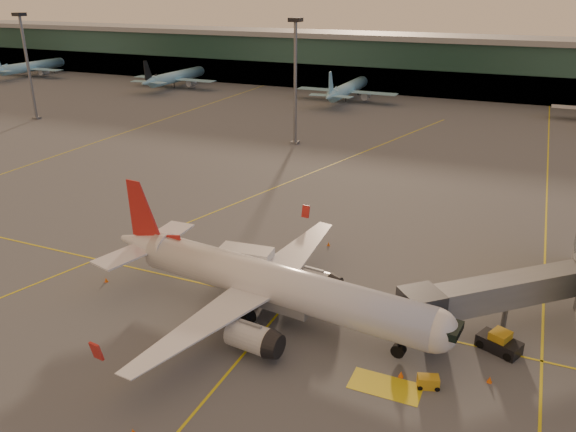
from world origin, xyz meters
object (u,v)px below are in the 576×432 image
at_px(catering_truck, 247,265).
at_px(pushback_tug, 499,343).
at_px(main_airplane, 267,283).
at_px(gpu_cart, 428,382).

bearing_deg(catering_truck, pushback_tug, -9.10).
relative_size(main_airplane, catering_truck, 6.36).
distance_m(main_airplane, gpu_cart, 17.94).
relative_size(main_airplane, gpu_cart, 18.96).
bearing_deg(gpu_cart, main_airplane, 147.13).
height_order(gpu_cart, pushback_tug, pushback_tug).
xyz_separation_m(gpu_cart, pushback_tug, (4.97, 7.85, 0.28)).
height_order(main_airplane, pushback_tug, main_airplane).
distance_m(main_airplane, catering_truck, 7.05).
bearing_deg(main_airplane, gpu_cart, -8.13).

